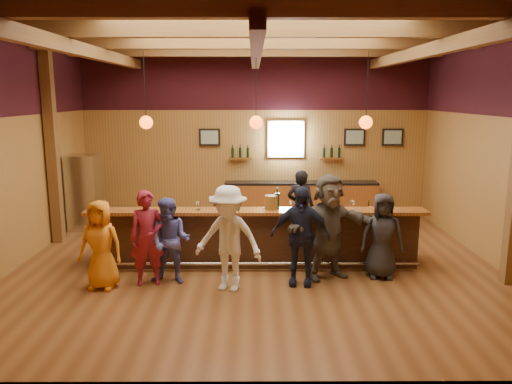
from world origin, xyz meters
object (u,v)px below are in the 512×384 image
customer_redvest (148,238)px  customer_dark (382,236)px  back_bar_cabinet (301,200)px  customer_brown (328,227)px  customer_white (228,239)px  stainless_fridge (85,192)px  customer_denim (170,241)px  ice_bucket (271,202)px  bottle_a (277,200)px  bartender (301,208)px  bar_counter (257,236)px  customer_orange (101,245)px  customer_navy (300,236)px

customer_redvest → customer_dark: bearing=-9.1°
back_bar_cabinet → customer_brown: 4.47m
customer_brown → customer_white: bearing=175.2°
back_bar_cabinet → stainless_fridge: bearing=-168.1°
stainless_fridge → back_bar_cabinet: bearing=11.9°
back_bar_cabinet → customer_denim: bearing=-119.7°
stainless_fridge → customer_dark: stainless_fridge is taller
customer_denim → customer_white: customer_white is taller
customer_white → back_bar_cabinet: bearing=89.3°
customer_brown → ice_bucket: 1.19m
back_bar_cabinet → customer_dark: customer_dark is taller
customer_brown → customer_dark: size_ratio=1.23×
bottle_a → bartender: bearing=66.3°
bar_counter → customer_redvest: 2.21m
customer_orange → customer_redvest: 0.77m
customer_brown → ice_bucket: (-0.98, 0.60, 0.31)m
back_bar_cabinet → customer_orange: bearing=-127.7°
customer_denim → stainless_fridge: bearing=137.4°
bar_counter → customer_dark: customer_dark is taller
customer_redvest → customer_brown: bearing=-8.4°
bartender → bottle_a: 1.48m
stainless_fridge → bartender: stainless_fridge is taller
ice_bucket → customer_dark: bearing=-16.4°
customer_denim → customer_redvest: bearing=-161.7°
customer_navy → customer_orange: bearing=-168.5°
customer_orange → ice_bucket: 3.09m
back_bar_cabinet → customer_dark: bearing=-77.1°
customer_navy → stainless_fridge: bearing=152.0°
customer_navy → ice_bucket: customer_navy is taller
customer_orange → bartender: size_ratio=0.91×
customer_denim → ice_bucket: 2.00m
customer_orange → bottle_a: (2.98, 1.11, 0.51)m
customer_white → ice_bucket: size_ratio=6.87×
customer_denim → bartender: size_ratio=0.91×
back_bar_cabinet → customer_denim: (-2.67, -4.68, 0.27)m
bar_counter → stainless_fridge: stainless_fridge is taller
customer_dark → ice_bucket: bearing=169.2°
stainless_fridge → customer_navy: (4.84, -3.63, -0.04)m
customer_white → customer_dark: (2.67, 0.58, -0.12)m
stainless_fridge → customer_brown: customer_brown is taller
bar_counter → customer_redvest: customer_redvest is taller
back_bar_cabinet → customer_denim: size_ratio=2.68×
bar_counter → customer_brown: 1.58m
customer_redvest → customer_orange: bearing=-179.8°
ice_bucket → bottle_a: bearing=26.2°
customer_white → ice_bucket: (0.74, 1.15, 0.36)m
bar_counter → ice_bucket: ice_bucket is taller
bar_counter → customer_white: size_ratio=3.57×
bar_counter → back_bar_cabinet: bar_counter is taller
customer_brown → bartender: 1.97m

